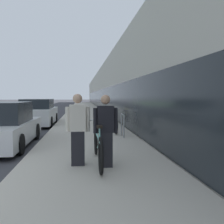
{
  "coord_description": "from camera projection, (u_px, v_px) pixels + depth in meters",
  "views": [
    {
      "loc": [
        4.98,
        -3.64,
        1.66
      ],
      "look_at": [
        7.16,
        14.22,
        0.5
      ],
      "focal_mm": 40.0,
      "sensor_mm": 36.0,
      "label": 1
    }
  ],
  "objects": [
    {
      "name": "person_rider",
      "position": [
        106.0,
        131.0,
        5.3
      ],
      "size": [
        0.52,
        0.2,
        1.54
      ],
      "color": "black",
      "rests_on": "sidewalk_slab"
    },
    {
      "name": "person_bystander",
      "position": [
        78.0,
        130.0,
        5.42
      ],
      "size": [
        0.53,
        0.21,
        1.56
      ],
      "color": "black",
      "rests_on": "sidewalk_slab"
    },
    {
      "name": "cruiser_bike_middle",
      "position": [
        110.0,
        118.0,
        12.48
      ],
      "size": [
        0.52,
        1.79,
        0.93
      ],
      "color": "black",
      "rests_on": "sidewalk_slab"
    },
    {
      "name": "cruiser_bike_farthest",
      "position": [
        108.0,
        115.0,
        14.73
      ],
      "size": [
        0.52,
        1.71,
        0.87
      ],
      "color": "black",
      "rests_on": "sidewalk_slab"
    },
    {
      "name": "storefront_facade",
      "position": [
        135.0,
        90.0,
        33.14
      ],
      "size": [
        10.01,
        70.0,
        4.8
      ],
      "color": "#BCB7AD",
      "rests_on": "ground"
    },
    {
      "name": "tandem_bicycle",
      "position": [
        98.0,
        146.0,
        5.59
      ],
      "size": [
        0.52,
        2.4,
        0.92
      ],
      "color": "black",
      "rests_on": "sidewalk_slab"
    },
    {
      "name": "bike_rack_hoop",
      "position": [
        123.0,
        123.0,
        9.22
      ],
      "size": [
        0.05,
        0.6,
        0.84
      ],
      "color": "gray",
      "rests_on": "sidewalk_slab"
    },
    {
      "name": "sidewalk_slab",
      "position": [
        85.0,
        112.0,
        24.55
      ],
      "size": [
        3.48,
        70.0,
        0.15
      ],
      "color": "#BCB5A5",
      "rests_on": "ground"
    },
    {
      "name": "vintage_roadster_curbside",
      "position": [
        38.0,
        113.0,
        14.06
      ],
      "size": [
        1.9,
        4.26,
        1.49
      ],
      "color": "white",
      "rests_on": "ground"
    },
    {
      "name": "parked_sedan_curbside",
      "position": [
        3.0,
        127.0,
        8.17
      ],
      "size": [
        1.81,
        4.3,
        1.46
      ],
      "color": "white",
      "rests_on": "ground"
    },
    {
      "name": "cruiser_bike_nearest",
      "position": [
        114.0,
        122.0,
        10.36
      ],
      "size": [
        0.52,
        1.88,
        0.98
      ],
      "color": "black",
      "rests_on": "sidewalk_slab"
    }
  ]
}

